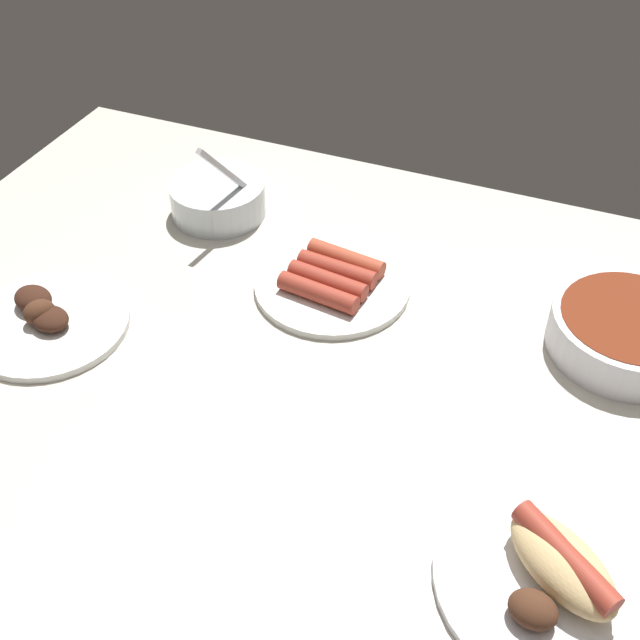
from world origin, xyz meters
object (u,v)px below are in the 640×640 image
at_px(plate_sausages, 332,281).
at_px(plate_hotdog_assembled, 558,574).
at_px(bowl_chili, 629,331).
at_px(plate_grilled_meat, 47,320).
at_px(bowl_coleslaw, 218,197).

relative_size(plate_sausages, plate_hotdog_assembled, 0.90).
distance_m(bowl_chili, plate_sausages, 0.37).
xyz_separation_m(bowl_chili, plate_sausages, (-0.37, -0.03, -0.02)).
distance_m(plate_grilled_meat, bowl_chili, 0.71).
height_order(plate_grilled_meat, bowl_chili, bowl_chili).
bearing_deg(bowl_coleslaw, plate_hotdog_assembled, -36.55).
bearing_deg(plate_hotdog_assembled, plate_grilled_meat, 169.82).
distance_m(bowl_chili, plate_hotdog_assembled, 0.35).
relative_size(plate_grilled_meat, bowl_chili, 1.06).
bearing_deg(plate_hotdog_assembled, bowl_chili, 86.38).
height_order(bowl_coleslaw, plate_hotdog_assembled, bowl_coleslaw).
xyz_separation_m(bowl_coleslaw, plate_sausages, (0.22, -0.10, -0.02)).
bearing_deg(plate_sausages, bowl_coleslaw, 155.57).
bearing_deg(plate_grilled_meat, plate_hotdog_assembled, -10.18).
bearing_deg(bowl_chili, bowl_coleslaw, 172.98).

